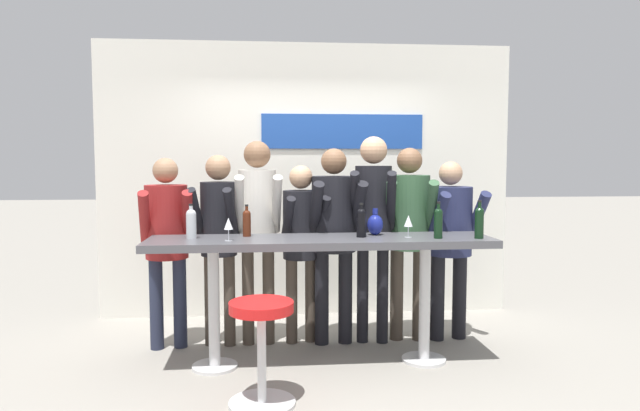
% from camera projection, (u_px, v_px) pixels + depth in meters
% --- Properties ---
extents(ground_plane, '(40.00, 40.00, 0.00)m').
position_uv_depth(ground_plane, '(321.00, 364.00, 4.60)').
color(ground_plane, gray).
extents(back_wall, '(4.33, 0.12, 2.86)m').
position_uv_depth(back_wall, '(308.00, 180.00, 6.04)').
color(back_wall, silver).
rests_on(back_wall, ground_plane).
extents(tasting_table, '(2.73, 0.61, 1.03)m').
position_uv_depth(tasting_table, '(321.00, 256.00, 4.53)').
color(tasting_table, '#4C4C51').
rests_on(tasting_table, ground_plane).
extents(bar_stool, '(0.45, 0.45, 0.71)m').
position_uv_depth(bar_stool, '(262.00, 336.00, 3.80)').
color(bar_stool, silver).
rests_on(bar_stool, ground_plane).
extents(person_far_left, '(0.49, 0.58, 1.66)m').
position_uv_depth(person_far_left, '(167.00, 232.00, 4.91)').
color(person_far_left, '#23283D').
rests_on(person_far_left, ground_plane).
extents(person_left, '(0.43, 0.55, 1.69)m').
position_uv_depth(person_left, '(219.00, 227.00, 4.99)').
color(person_left, '#473D33').
rests_on(person_left, ground_plane).
extents(person_center_left, '(0.41, 0.55, 1.81)m').
position_uv_depth(person_center_left, '(258.00, 217.00, 5.02)').
color(person_center_left, '#473D33').
rests_on(person_center_left, ground_plane).
extents(person_center, '(0.44, 0.54, 1.60)m').
position_uv_depth(person_center, '(301.00, 233.00, 5.08)').
color(person_center, '#473D33').
rests_on(person_center, ground_plane).
extents(person_center_right, '(0.49, 0.59, 1.75)m').
position_uv_depth(person_center_right, '(334.00, 224.00, 5.04)').
color(person_center_right, black).
rests_on(person_center_right, ground_plane).
extents(person_right, '(0.45, 0.59, 1.85)m').
position_uv_depth(person_right, '(373.00, 213.00, 5.06)').
color(person_right, black).
rests_on(person_right, ground_plane).
extents(person_far_right, '(0.50, 0.60, 1.76)m').
position_uv_depth(person_far_right, '(409.00, 222.00, 5.14)').
color(person_far_right, '#473D33').
rests_on(person_far_right, ground_plane).
extents(person_rightmost, '(0.52, 0.60, 1.63)m').
position_uv_depth(person_rightmost, '(450.00, 231.00, 5.17)').
color(person_rightmost, black).
rests_on(person_rightmost, ground_plane).
extents(wine_bottle_0, '(0.08, 0.08, 0.27)m').
position_uv_depth(wine_bottle_0, '(191.00, 222.00, 4.47)').
color(wine_bottle_0, '#B7BCC1').
rests_on(wine_bottle_0, tasting_table).
extents(wine_bottle_1, '(0.07, 0.07, 0.30)m').
position_uv_depth(wine_bottle_1, '(479.00, 221.00, 4.47)').
color(wine_bottle_1, black).
rests_on(wine_bottle_1, tasting_table).
extents(wine_bottle_2, '(0.08, 0.08, 0.27)m').
position_uv_depth(wine_bottle_2, '(361.00, 221.00, 4.55)').
color(wine_bottle_2, black).
rests_on(wine_bottle_2, tasting_table).
extents(wine_bottle_3, '(0.07, 0.07, 0.29)m').
position_uv_depth(wine_bottle_3, '(438.00, 222.00, 4.48)').
color(wine_bottle_3, black).
rests_on(wine_bottle_3, tasting_table).
extents(wine_bottle_4, '(0.07, 0.07, 0.26)m').
position_uv_depth(wine_bottle_4, '(247.00, 222.00, 4.59)').
color(wine_bottle_4, '#4C1E0F').
rests_on(wine_bottle_4, tasting_table).
extents(wine_glass_0, '(0.07, 0.07, 0.18)m').
position_uv_depth(wine_glass_0, '(408.00, 222.00, 4.54)').
color(wine_glass_0, silver).
rests_on(wine_glass_0, tasting_table).
extents(wine_glass_1, '(0.07, 0.07, 0.18)m').
position_uv_depth(wine_glass_1, '(228.00, 224.00, 4.35)').
color(wine_glass_1, silver).
rests_on(wine_glass_1, tasting_table).
extents(decorative_vase, '(0.13, 0.13, 0.22)m').
position_uv_depth(decorative_vase, '(375.00, 224.00, 4.68)').
color(decorative_vase, navy).
rests_on(decorative_vase, tasting_table).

